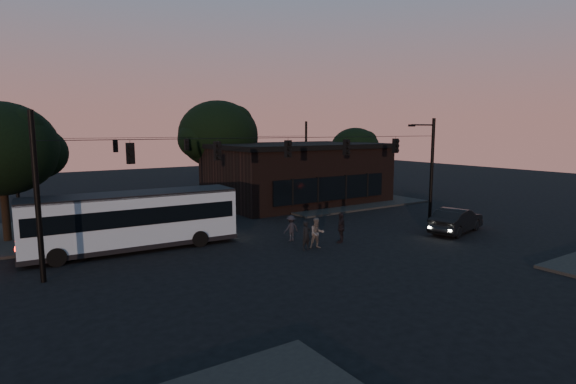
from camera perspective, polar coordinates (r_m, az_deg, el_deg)
ground at (r=24.04m, az=5.38°, el=-8.21°), size 120.00×120.00×0.00m
sidewalk_far_right at (r=42.05m, az=5.99°, el=-1.12°), size 14.00×10.00×0.15m
sidewalk_far_left at (r=32.53m, az=-32.06°, el=-4.99°), size 14.00×10.00×0.15m
building at (r=41.46m, az=1.11°, el=2.46°), size 15.40×10.41×5.40m
tree_behind at (r=44.00m, az=-8.84°, el=7.23°), size 7.60×7.60×9.43m
tree_right at (r=48.53m, az=8.50°, el=5.46°), size 5.20×5.20×6.86m
tree_left at (r=30.87m, az=-32.74°, el=4.64°), size 6.40×6.40×8.30m
signal_rig_near at (r=26.40m, az=0.00°, el=3.11°), size 26.24×0.30×7.50m
signal_rig_far at (r=40.66m, az=-12.70°, el=4.27°), size 26.24×0.30×7.50m
bus at (r=26.37m, az=-19.09°, el=-3.15°), size 11.51×3.26×3.21m
car at (r=31.23m, az=20.59°, el=-3.38°), size 5.20×2.83×1.63m
pedestrian_a at (r=25.11m, az=2.34°, el=-5.54°), size 0.63×0.45×1.64m
pedestrian_b at (r=25.47m, az=3.69°, el=-5.23°), size 1.02×0.90×1.75m
pedestrian_c at (r=26.81m, az=6.76°, el=-4.52°), size 1.14×0.95×1.82m
pedestrian_d at (r=27.13m, az=0.39°, el=-4.61°), size 1.01×0.59×1.55m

